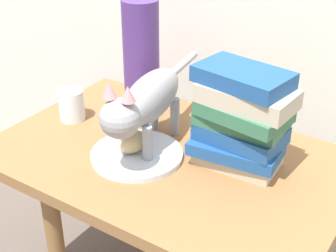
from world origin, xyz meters
The scene contains 7 objects.
side_table centered at (0.00, 0.00, 0.44)m, with size 0.86×0.55×0.51m.
plate centered at (-0.06, -0.05, 0.51)m, with size 0.22×0.22×0.01m, color silver.
bread_roll centered at (-0.07, -0.05, 0.55)m, with size 0.08×0.06×0.05m, color #E0BC7A.
cat centered at (-0.06, -0.01, 0.64)m, with size 0.14×0.48×0.23m.
book_stack centered at (0.16, 0.06, 0.63)m, with size 0.23×0.15×0.24m.
green_vase centered at (-0.20, 0.17, 0.66)m, with size 0.10×0.10×0.31m, color #4C2D72.
candle_jar centered at (-0.32, 0.01, 0.54)m, with size 0.07×0.07×0.08m.
Camera 1 is at (0.56, -0.85, 1.15)m, focal length 52.85 mm.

